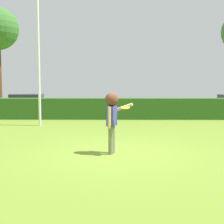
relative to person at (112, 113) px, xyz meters
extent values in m
plane|color=olive|center=(0.11, 0.04, -1.21)|extent=(60.00, 60.00, 0.00)
cylinder|color=#6C754F|center=(0.02, 0.10, -0.79)|extent=(0.14, 0.14, 0.84)
cylinder|color=#6C754F|center=(-0.04, -0.09, -0.79)|extent=(0.14, 0.14, 0.84)
cube|color=#393C91|center=(-0.01, 0.00, -0.08)|extent=(0.32, 0.43, 0.58)
cylinder|color=tan|center=(0.33, 0.15, 0.16)|extent=(0.61, 0.26, 0.30)
cylinder|color=tan|center=(-0.08, -0.22, -0.10)|extent=(0.09, 0.09, 0.62)
sphere|color=tan|center=(-0.01, 0.00, 0.38)|extent=(0.22, 0.22, 0.22)
sphere|color=#522D1E|center=(-0.01, 0.00, 0.41)|extent=(0.40, 0.40, 0.40)
cylinder|color=yellow|center=(0.39, -0.27, 0.19)|extent=(0.24, 0.24, 0.08)
cylinder|color=silver|center=(-3.55, 5.86, 1.85)|extent=(0.12, 0.12, 6.11)
cube|color=#2C581C|center=(0.11, 8.65, -0.62)|extent=(24.48, 0.90, 1.19)
cube|color=black|center=(-6.19, 13.02, -0.64)|extent=(4.30, 1.98, 0.55)
cube|color=#2D333D|center=(-6.19, 13.02, -0.16)|extent=(2.30, 1.71, 0.40)
cylinder|color=black|center=(-4.78, 13.97, -0.91)|extent=(0.61, 0.14, 0.60)
cylinder|color=black|center=(-4.66, 12.27, -0.91)|extent=(0.61, 0.14, 0.60)
cylinder|color=black|center=(-7.71, 13.77, -0.91)|extent=(0.61, 0.14, 0.60)
cylinder|color=black|center=(-7.59, 12.08, -0.91)|extent=(0.61, 0.14, 0.60)
cylinder|color=black|center=(6.84, 12.66, -0.91)|extent=(0.61, 0.23, 0.60)
camera|label=1|loc=(0.08, -9.17, 0.94)|focal=50.19mm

